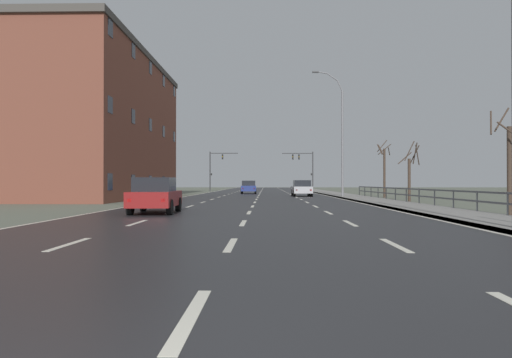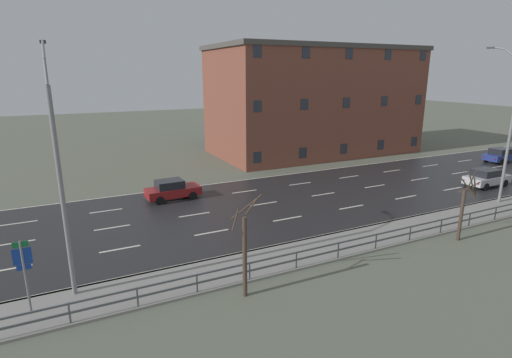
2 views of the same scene
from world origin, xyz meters
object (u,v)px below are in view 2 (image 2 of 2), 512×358
Objects in this scene: highway_sign at (24,269)px; car_distant at (172,190)px; street_lamp_midground at (508,130)px; car_mid_centre at (501,155)px; street_lamp_foreground at (60,179)px; car_far_right at (486,178)px; brick_building at (314,100)px.

highway_sign reaches higher than car_distant.
car_mid_centre is (-8.74, 13.77, -4.74)m from street_lamp_midground.
street_lamp_foreground reaches higher than car_far_right.
street_lamp_midground reaches higher than car_mid_centre.
car_distant is 24.21m from brick_building.
street_lamp_foreground is 36.25m from brick_building.
car_far_right is at bearing 13.14° from brick_building.
street_lamp_foreground is at bearing 120.44° from highway_sign.
car_mid_centre is 35.75m from car_distant.
street_lamp_foreground is 3.35× the size of highway_sign.
car_far_right is (5.53, -10.44, 0.00)m from car_mid_centre.
street_lamp_foreground is 2.63× the size of car_mid_centre.
street_lamp_midground is at bearing -46.64° from car_far_right.
highway_sign is at bearing -59.56° from street_lamp_foreground.
car_mid_centre is 11.81m from car_far_right.
street_lamp_midground reaches higher than car_distant.
car_mid_centre is at bearing 117.28° from car_far_right.
highway_sign is at bearing -83.65° from car_far_right.
brick_building is at bearing -167.47° from car_far_right.
street_lamp_midground is 23.09m from brick_building.
car_mid_centre is (-8.74, 43.03, -4.50)m from street_lamp_foreground.
highway_sign is (0.97, -30.92, -3.46)m from street_lamp_midground.
car_distant is (-12.46, 9.05, -1.28)m from highway_sign.
street_lamp_midground is at bearing 89.99° from street_lamp_foreground.
street_lamp_foreground is at bearing -79.85° from car_mid_centre.
street_lamp_foreground is 2.64× the size of car_far_right.
car_far_right is at bearing 96.97° from highway_sign.
highway_sign is (0.97, -1.66, -3.22)m from street_lamp_foreground.
street_lamp_midground is 2.72× the size of car_distant.
car_far_right is at bearing 133.98° from street_lamp_midground.
highway_sign is 38.36m from brick_building.
street_lamp_midground is at bearing 59.51° from car_distant.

